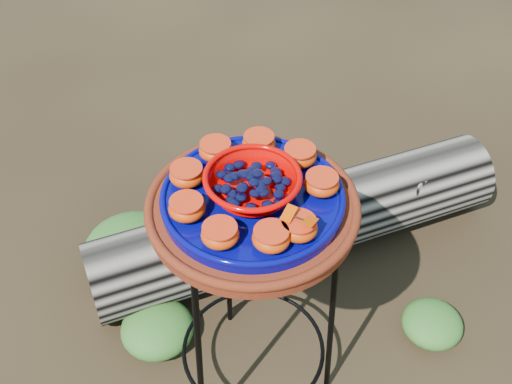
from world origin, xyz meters
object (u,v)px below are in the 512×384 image
object	(u,v)px
terracotta_saucer	(253,209)
red_bowl	(252,185)
plant_stand	(253,307)
cobalt_plate	(253,199)
driftwood_log	(297,222)

from	to	relation	value
terracotta_saucer	red_bowl	world-z (taller)	red_bowl
plant_stand	red_bowl	distance (m)	0.44
plant_stand	terracotta_saucer	xyz separation A→B (m)	(0.00, 0.00, 0.37)
plant_stand	terracotta_saucer	world-z (taller)	terracotta_saucer
terracotta_saucer	cobalt_plate	bearing A→B (deg)	0.00
cobalt_plate	red_bowl	world-z (taller)	red_bowl
terracotta_saucer	red_bowl	bearing A→B (deg)	0.00
plant_stand	driftwood_log	bearing A→B (deg)	53.09
red_bowl	driftwood_log	world-z (taller)	red_bowl
plant_stand	red_bowl	xyz separation A→B (m)	(0.00, 0.00, 0.44)
plant_stand	driftwood_log	distance (m)	0.57
cobalt_plate	red_bowl	size ratio (longest dim) A/B	2.00
cobalt_plate	driftwood_log	xyz separation A→B (m)	(0.32, 0.42, -0.62)
terracotta_saucer	driftwood_log	size ratio (longest dim) A/B	0.33
red_bowl	driftwood_log	size ratio (longest dim) A/B	0.14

